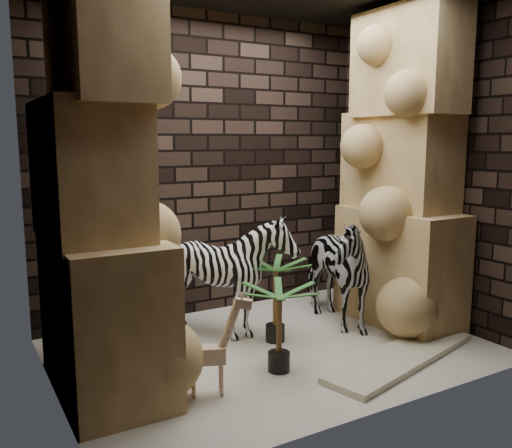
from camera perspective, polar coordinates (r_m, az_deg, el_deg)
floor at (r=4.69m, az=1.84°, el=-13.14°), size 3.50×3.50×0.00m
wall_back at (r=5.45m, az=-5.08°, el=6.15°), size 3.50×0.00×3.50m
wall_front at (r=3.36m, az=13.33°, el=4.25°), size 3.50×0.00×3.50m
wall_left at (r=3.73m, az=-21.56°, el=4.31°), size 0.00×3.00×3.00m
wall_right at (r=5.48m, az=17.73°, el=5.78°), size 0.00×3.00×3.00m
rock_pillar_left at (r=3.80m, az=-16.33°, el=4.65°), size 0.68×1.30×3.00m
rock_pillar_right at (r=5.24m, az=15.29°, el=5.76°), size 0.58×1.25×3.00m
zebra_right at (r=5.17m, az=7.86°, el=-3.77°), size 0.73×1.14×1.26m
zebra_left at (r=4.81m, az=-2.95°, el=-6.09°), size 0.99×1.20×1.03m
giraffe_toy at (r=3.79m, az=-5.25°, el=-12.58°), size 0.40×0.26×0.74m
palm_front at (r=4.74m, az=2.07°, el=-8.11°), size 0.36×0.36×0.74m
palm_back at (r=4.17m, az=2.47°, el=-10.96°), size 0.36×0.36×0.69m
surfboard at (r=4.62m, az=15.24°, el=-13.44°), size 1.70×0.81×0.05m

